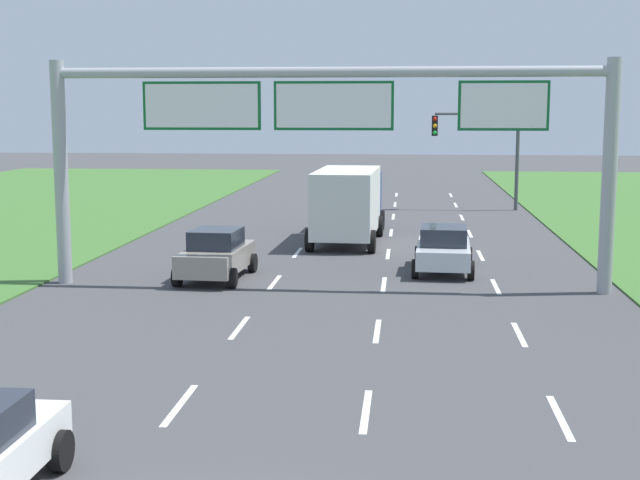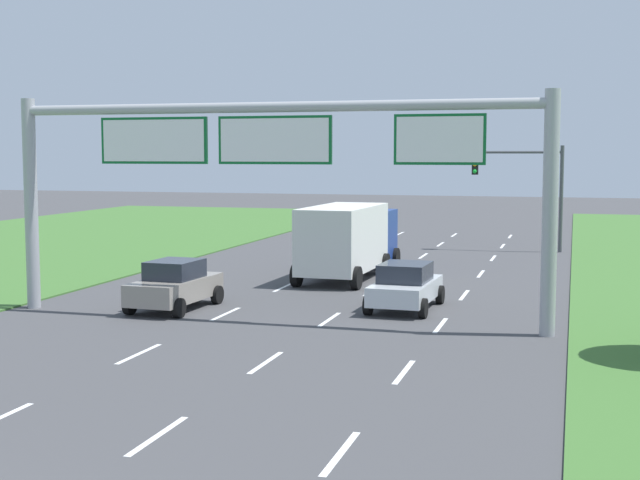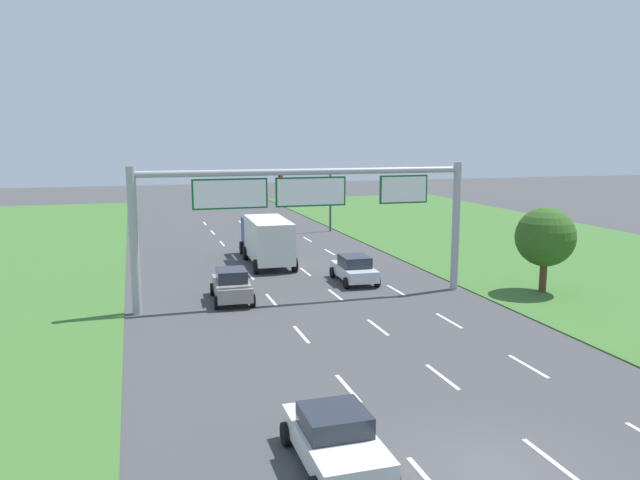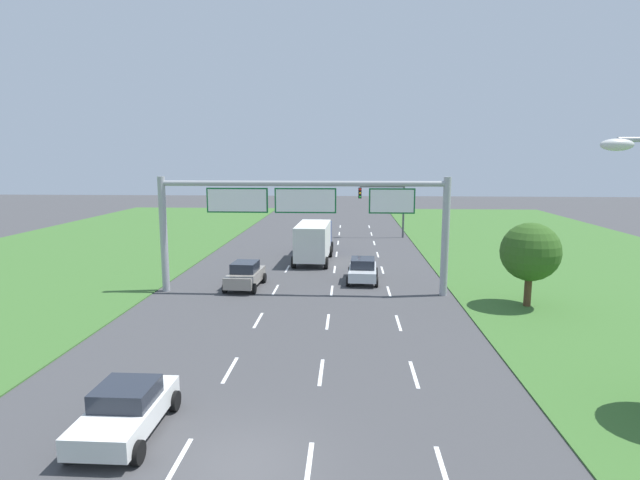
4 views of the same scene
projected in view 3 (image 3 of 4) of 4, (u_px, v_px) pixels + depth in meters
name	position (u px, v px, depth m)	size (l,w,h in m)	color
ground_plane	(492.00, 471.00, 15.69)	(200.00, 200.00, 0.00)	#424244
lane_dashes_inner_left	(285.00, 315.00, 29.36)	(0.14, 68.40, 0.01)	white
lane_dashes_inner_right	(355.00, 309.00, 30.36)	(0.14, 68.40, 0.01)	white
lane_dashes_slip	(420.00, 304.00, 31.35)	(0.14, 68.40, 0.01)	white
car_near_red	(354.00, 269.00, 35.95)	(2.17, 4.03, 1.56)	silver
car_lead_silver	(232.00, 285.00, 31.86)	(2.17, 4.00, 1.65)	gray
car_mid_lane	(335.00, 438.00, 15.83)	(2.10, 3.97, 1.48)	white
box_truck	(266.00, 238.00, 41.38)	(2.89, 8.14, 3.05)	navy
sign_gantry	(307.00, 204.00, 31.22)	(17.24, 0.44, 7.00)	#9EA0A5
traffic_light_mast	(309.00, 188.00, 54.38)	(4.76, 0.49, 5.60)	#47494F
roadside_tree_mid	(545.00, 237.00, 33.08)	(3.16, 3.16, 4.65)	#513823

